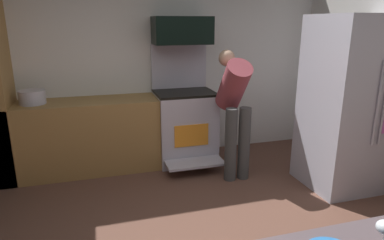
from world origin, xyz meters
TOP-DOWN VIEW (x-y plane):
  - wall_back at (0.00, 2.34)m, footprint 5.20×0.12m
  - lower_cabinet_run at (-0.90, 1.98)m, footprint 2.40×0.60m
  - oven_range at (0.45, 1.97)m, footprint 0.76×0.95m
  - microwave at (0.45, 2.06)m, footprint 0.74×0.38m
  - refrigerator at (2.03, 0.75)m, footprint 0.90×0.80m
  - person_cook at (0.89, 1.34)m, footprint 0.31×0.63m
  - stock_pot at (-1.38, 1.98)m, footprint 0.30×0.30m

SIDE VIEW (x-z plane):
  - lower_cabinet_run at x=-0.90m, z-range 0.00..0.90m
  - oven_range at x=0.45m, z-range -0.26..1.29m
  - person_cook at x=0.89m, z-range 0.14..1.64m
  - refrigerator at x=2.03m, z-range 0.00..1.90m
  - stock_pot at x=-1.38m, z-range 0.90..1.06m
  - wall_back at x=0.00m, z-range 0.00..2.60m
  - microwave at x=0.45m, z-range 1.55..1.89m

